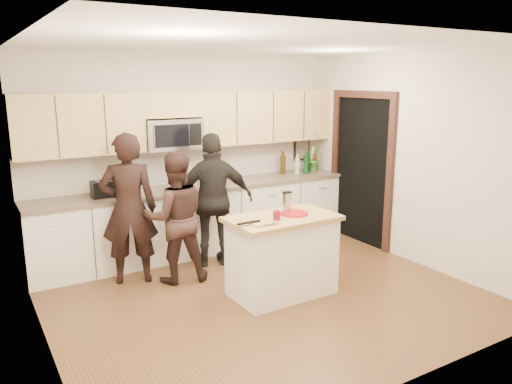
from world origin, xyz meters
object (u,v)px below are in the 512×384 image
island (282,255)px  woman_left (129,209)px  woman_center (175,218)px  woman_right (214,200)px  toaster (104,189)px

island → woman_left: 1.85m
woman_left → woman_center: (0.47, -0.25, -0.12)m
woman_left → woman_center: 0.54m
island → woman_right: (-0.23, 1.21, 0.40)m
island → woman_center: size_ratio=0.78×
toaster → woman_right: 1.36m
woman_left → woman_right: bearing=-162.1°
woman_left → woman_right: size_ratio=1.04×
island → woman_left: woman_left is taller
woman_center → toaster: bearing=-40.2°
woman_right → island: bearing=117.3°
island → woman_center: (-0.86, 0.97, 0.32)m
woman_left → woman_center: woman_left is taller
island → woman_center: 1.33m
woman_left → woman_right: woman_left is taller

